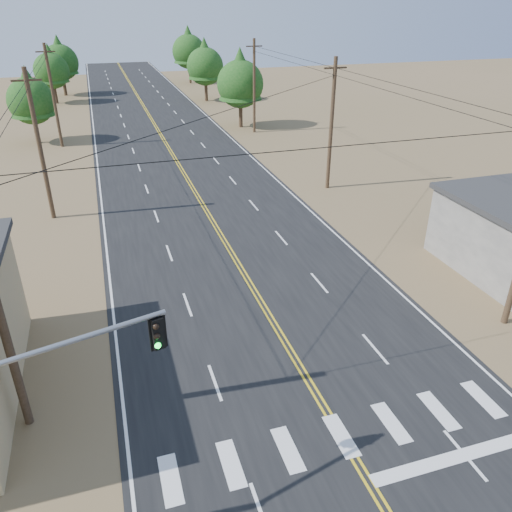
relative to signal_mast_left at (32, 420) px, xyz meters
name	(u,v)px	position (x,y,z in m)	size (l,w,h in m)	color
road	(206,211)	(9.22, 22.80, -4.35)	(15.00, 200.00, 0.02)	black
utility_pole_left_mid	(40,146)	(-1.28, 24.80, 0.76)	(1.80, 0.30, 10.00)	#4C3826
utility_pole_left_far	(53,96)	(-1.28, 44.80, 0.76)	(1.80, 0.30, 10.00)	#4C3826
utility_pole_right_mid	(331,124)	(19.72, 24.80, 0.76)	(1.80, 0.30, 10.00)	#4C3826
utility_pole_right_far	(254,86)	(19.72, 44.80, 0.76)	(1.80, 0.30, 10.00)	#4C3826
signal_mast_left	(32,420)	(0.00, 0.00, 0.00)	(5.18, 1.51, 6.44)	gray
tree_left_near	(30,96)	(-3.69, 47.21, 0.44)	(4.71, 4.71, 7.85)	#3F2D1E
tree_left_mid	(51,67)	(-2.74, 70.80, 0.68)	(4.94, 4.94, 8.23)	#3F2D1E
tree_left_far	(60,59)	(-1.65, 77.70, 1.14)	(5.39, 5.39, 8.99)	#3F2D1E
tree_right_near	(240,79)	(18.96, 47.80, 1.13)	(5.38, 5.38, 8.97)	#3F2D1E
tree_right_mid	(205,62)	(18.78, 66.08, 1.10)	(5.35, 5.35, 8.92)	#3F2D1E
tree_right_far	(189,48)	(19.87, 84.67, 1.61)	(5.85, 5.85, 9.75)	#3F2D1E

